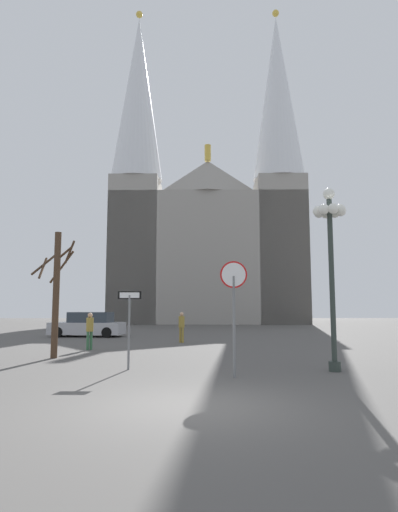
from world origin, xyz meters
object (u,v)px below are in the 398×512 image
Objects in this scene: parked_car_near_silver at (88,325)px; pedestrian_standing at (182,324)px; bare_tree at (56,289)px; pedestrian_walking at (90,327)px; street_lamp at (330,241)px; cathedral at (208,220)px; stop_sign at (234,296)px; one_way_arrow_sign at (129,319)px.

pedestrian_standing reaches higher than parked_car_near_silver.
pedestrian_walking is (0.63, 2.98, -1.58)m from bare_tree.
parked_car_near_silver is 7.55m from pedestrian_standing.
bare_tree is at bearing 159.80° from street_lamp.
cathedral reaches higher than stop_sign.
parked_car_near_silver is at bearing 143.24° from pedestrian_standing.
pedestrian_walking is at bearing -101.96° from cathedral.
bare_tree is at bearing -124.41° from pedestrian_standing.
stop_sign is (-0.58, -37.40, -9.55)m from cathedral.
cathedral is 28.30m from pedestrian_standing.
bare_tree is 3.44m from pedestrian_walking.
pedestrian_standing is (-4.85, 10.26, -2.99)m from street_lamp.
cathedral is at bearing 89.11° from stop_sign.
stop_sign is 1.95× the size of pedestrian_walking.
street_lamp reaches higher than pedestrian_walking.
street_lamp is at bearing -36.18° from pedestrian_walking.
cathedral is 32.35m from pedestrian_walking.
one_way_arrow_sign is 1.47× the size of pedestrian_walking.
cathedral reaches higher than pedestrian_walking.
street_lamp is 3.43× the size of pedestrian_walking.
stop_sign is at bearing -35.68° from bare_tree.
one_way_arrow_sign is at bearing -98.04° from pedestrian_standing.
stop_sign is 1.99× the size of pedestrian_standing.
bare_tree is 2.92× the size of pedestrian_walking.
one_way_arrow_sign is at bearing -95.90° from cathedral.
parked_car_near_silver is at bearing 116.13° from stop_sign.
pedestrian_walking reaches higher than parked_car_near_silver.
bare_tree reaches higher than stop_sign.
parked_car_near_silver is 2.97× the size of pedestrian_standing.
cathedral is at bearing 78.04° from pedestrian_walking.
pedestrian_walking is at bearing -76.20° from parked_car_near_silver.
cathedral is at bearing 78.03° from bare_tree.
pedestrian_standing is at bearing 81.96° from one_way_arrow_sign.
cathedral is at bearing 68.78° from parked_car_near_silver.
street_lamp is (6.24, -0.46, 2.41)m from one_way_arrow_sign.
one_way_arrow_sign is at bearing -43.03° from bare_tree.
stop_sign is 0.67× the size of bare_tree.
street_lamp is 1.17× the size of bare_tree.
street_lamp is at bearing -20.20° from bare_tree.
parked_car_near_silver is (-10.89, 14.78, -3.24)m from street_lamp.
stop_sign is 0.57× the size of street_lamp.
street_lamp is at bearing -53.60° from parked_car_near_silver.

